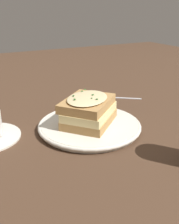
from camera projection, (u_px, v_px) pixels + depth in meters
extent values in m
plane|color=#473021|center=(84.00, 132.00, 0.61)|extent=(2.40, 2.40, 0.00)
cylinder|color=silver|center=(90.00, 126.00, 0.62)|extent=(0.23, 0.23, 0.01)
torus|color=silver|center=(90.00, 125.00, 0.62)|extent=(0.24, 0.24, 0.01)
cube|color=#B2844C|center=(90.00, 119.00, 0.62)|extent=(0.16, 0.16, 0.02)
cube|color=#EFDB93|center=(90.00, 111.00, 0.61)|extent=(0.16, 0.16, 0.02)
cube|color=#B2844C|center=(87.00, 103.00, 0.60)|extent=(0.16, 0.16, 0.02)
ellipsoid|color=beige|center=(87.00, 98.00, 0.60)|extent=(0.15, 0.14, 0.01)
cube|color=#2D6028|center=(93.00, 95.00, 0.61)|extent=(0.01, 0.01, 0.00)
cube|color=#2D6028|center=(85.00, 89.00, 0.65)|extent=(0.01, 0.00, 0.00)
cube|color=#2D6028|center=(97.00, 99.00, 0.58)|extent=(0.01, 0.01, 0.00)
cube|color=#2D6028|center=(82.00, 91.00, 0.63)|extent=(0.01, 0.01, 0.00)
cube|color=#2D6028|center=(75.00, 99.00, 0.58)|extent=(0.01, 0.01, 0.00)
cube|color=#2D6028|center=(73.00, 96.00, 0.60)|extent=(0.01, 0.01, 0.00)
cube|color=#2D6028|center=(91.00, 97.00, 0.59)|extent=(0.00, 0.01, 0.00)
cube|color=silver|center=(122.00, 98.00, 0.83)|extent=(0.10, 0.08, 0.00)
ellipsoid|color=silver|center=(95.00, 95.00, 0.84)|extent=(0.08, 0.07, 0.01)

